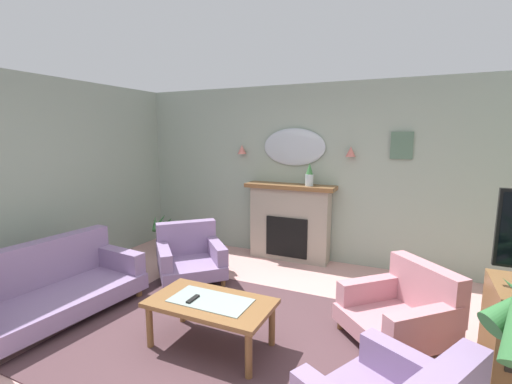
{
  "coord_description": "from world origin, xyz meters",
  "views": [
    {
      "loc": [
        1.41,
        -2.45,
        1.89
      ],
      "look_at": [
        -0.38,
        1.45,
        1.19
      ],
      "focal_mm": 24.68,
      "sensor_mm": 36.0,
      "label": 1
    }
  ],
  "objects_px": {
    "wall_mirror": "(294,147)",
    "armchair_in_corner": "(403,309)",
    "mantel_vase_right": "(309,175)",
    "floral_couch": "(50,287)",
    "coffee_table": "(211,307)",
    "fireplace": "(290,223)",
    "armchair_by_coffee_table": "(190,255)",
    "tv_remote": "(193,299)",
    "framed_picture": "(402,146)",
    "wall_sconce_right": "(351,152)",
    "potted_plant_small_fern": "(163,234)",
    "wall_sconce_left": "(242,150)"
  },
  "relations": [
    {
      "from": "wall_mirror",
      "to": "armchair_in_corner",
      "type": "distance_m",
      "value": 2.81
    },
    {
      "from": "mantel_vase_right",
      "to": "floral_couch",
      "type": "bearing_deg",
      "value": -127.09
    },
    {
      "from": "mantel_vase_right",
      "to": "coffee_table",
      "type": "bearing_deg",
      "value": -94.22
    },
    {
      "from": "fireplace",
      "to": "armchair_by_coffee_table",
      "type": "bearing_deg",
      "value": -128.3
    },
    {
      "from": "armchair_by_coffee_table",
      "to": "coffee_table",
      "type": "bearing_deg",
      "value": -48.35
    },
    {
      "from": "floral_couch",
      "to": "tv_remote",
      "type": "bearing_deg",
      "value": 5.7
    },
    {
      "from": "framed_picture",
      "to": "armchair_by_coffee_table",
      "type": "distance_m",
      "value": 3.18
    },
    {
      "from": "wall_sconce_right",
      "to": "tv_remote",
      "type": "bearing_deg",
      "value": -108.52
    },
    {
      "from": "fireplace",
      "to": "armchair_in_corner",
      "type": "relative_size",
      "value": 1.19
    },
    {
      "from": "wall_mirror",
      "to": "tv_remote",
      "type": "xyz_separation_m",
      "value": [
        -0.02,
        -2.66,
        -1.26
      ]
    },
    {
      "from": "armchair_in_corner",
      "to": "potted_plant_small_fern",
      "type": "distance_m",
      "value": 3.83
    },
    {
      "from": "wall_sconce_right",
      "to": "floral_couch",
      "type": "relative_size",
      "value": 0.08
    },
    {
      "from": "fireplace",
      "to": "potted_plant_small_fern",
      "type": "bearing_deg",
      "value": -165.15
    },
    {
      "from": "mantel_vase_right",
      "to": "armchair_in_corner",
      "type": "relative_size",
      "value": 0.29
    },
    {
      "from": "tv_remote",
      "to": "armchair_by_coffee_table",
      "type": "bearing_deg",
      "value": 126.33
    },
    {
      "from": "mantel_vase_right",
      "to": "tv_remote",
      "type": "bearing_deg",
      "value": -97.4
    },
    {
      "from": "framed_picture",
      "to": "fireplace",
      "type": "bearing_deg",
      "value": -174.23
    },
    {
      "from": "wall_mirror",
      "to": "armchair_by_coffee_table",
      "type": "relative_size",
      "value": 0.84
    },
    {
      "from": "fireplace",
      "to": "floral_couch",
      "type": "height_order",
      "value": "fireplace"
    },
    {
      "from": "coffee_table",
      "to": "tv_remote",
      "type": "relative_size",
      "value": 6.88
    },
    {
      "from": "coffee_table",
      "to": "armchair_in_corner",
      "type": "xyz_separation_m",
      "value": [
        1.55,
        0.83,
        -0.08
      ]
    },
    {
      "from": "fireplace",
      "to": "wall_mirror",
      "type": "relative_size",
      "value": 1.42
    },
    {
      "from": "wall_sconce_left",
      "to": "armchair_by_coffee_table",
      "type": "relative_size",
      "value": 0.12
    },
    {
      "from": "wall_sconce_right",
      "to": "framed_picture",
      "type": "relative_size",
      "value": 0.39
    },
    {
      "from": "wall_sconce_right",
      "to": "coffee_table",
      "type": "relative_size",
      "value": 0.13
    },
    {
      "from": "framed_picture",
      "to": "coffee_table",
      "type": "distance_m",
      "value": 3.25
    },
    {
      "from": "wall_mirror",
      "to": "tv_remote",
      "type": "bearing_deg",
      "value": -90.5
    },
    {
      "from": "wall_mirror",
      "to": "framed_picture",
      "type": "height_order",
      "value": "wall_mirror"
    },
    {
      "from": "framed_picture",
      "to": "coffee_table",
      "type": "height_order",
      "value": "framed_picture"
    },
    {
      "from": "fireplace",
      "to": "armchair_by_coffee_table",
      "type": "height_order",
      "value": "fireplace"
    },
    {
      "from": "armchair_in_corner",
      "to": "wall_sconce_right",
      "type": "bearing_deg",
      "value": 115.55
    },
    {
      "from": "coffee_table",
      "to": "potted_plant_small_fern",
      "type": "relative_size",
      "value": 1.8
    },
    {
      "from": "wall_mirror",
      "to": "armchair_in_corner",
      "type": "bearing_deg",
      "value": -46.62
    },
    {
      "from": "floral_couch",
      "to": "potted_plant_small_fern",
      "type": "height_order",
      "value": "floral_couch"
    },
    {
      "from": "wall_mirror",
      "to": "tv_remote",
      "type": "distance_m",
      "value": 2.94
    },
    {
      "from": "fireplace",
      "to": "mantel_vase_right",
      "type": "relative_size",
      "value": 4.14
    },
    {
      "from": "armchair_in_corner",
      "to": "armchair_by_coffee_table",
      "type": "height_order",
      "value": "same"
    },
    {
      "from": "wall_sconce_right",
      "to": "tv_remote",
      "type": "distance_m",
      "value": 3.0
    },
    {
      "from": "wall_sconce_left",
      "to": "armchair_in_corner",
      "type": "height_order",
      "value": "wall_sconce_left"
    },
    {
      "from": "mantel_vase_right",
      "to": "wall_sconce_right",
      "type": "height_order",
      "value": "wall_sconce_right"
    },
    {
      "from": "floral_couch",
      "to": "wall_sconce_left",
      "type": "bearing_deg",
      "value": 72.84
    },
    {
      "from": "tv_remote",
      "to": "armchair_in_corner",
      "type": "distance_m",
      "value": 1.92
    },
    {
      "from": "fireplace",
      "to": "wall_mirror",
      "type": "distance_m",
      "value": 1.15
    },
    {
      "from": "fireplace",
      "to": "tv_remote",
      "type": "bearing_deg",
      "value": -90.53
    },
    {
      "from": "armchair_in_corner",
      "to": "framed_picture",
      "type": "bearing_deg",
      "value": 95.52
    },
    {
      "from": "coffee_table",
      "to": "tv_remote",
      "type": "height_order",
      "value": "tv_remote"
    },
    {
      "from": "mantel_vase_right",
      "to": "framed_picture",
      "type": "distance_m",
      "value": 1.29
    },
    {
      "from": "fireplace",
      "to": "mantel_vase_right",
      "type": "distance_m",
      "value": 0.8
    },
    {
      "from": "fireplace",
      "to": "armchair_by_coffee_table",
      "type": "xyz_separation_m",
      "value": [
        -0.97,
        -1.23,
        -0.27
      ]
    },
    {
      "from": "wall_sconce_left",
      "to": "armchair_by_coffee_table",
      "type": "height_order",
      "value": "wall_sconce_left"
    }
  ]
}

